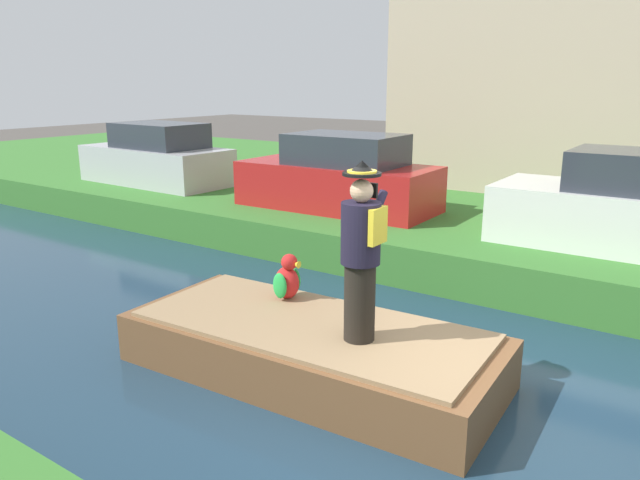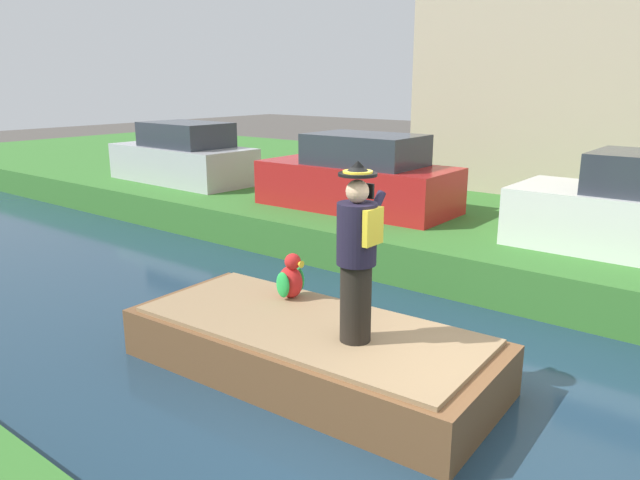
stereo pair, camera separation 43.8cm
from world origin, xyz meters
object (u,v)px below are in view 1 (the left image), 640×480
parked_car_white (634,209)px  person_pirate (361,253)px  boat (310,348)px  parrot_plush (287,279)px  parked_car_silver (157,158)px  parked_car_red (339,177)px

parked_car_white → person_pirate: bearing=161.1°
boat → parrot_plush: parrot_plush is taller
parrot_plush → parked_car_silver: size_ratio=0.14×
boat → parked_car_silver: 9.83m
person_pirate → parrot_plush: 1.61m
parked_car_red → parked_car_silver: same height
parrot_plush → person_pirate: bearing=-111.4°
parrot_plush → parked_car_white: bearing=-34.1°
person_pirate → parked_car_silver: bearing=62.9°
person_pirate → parked_car_red: person_pirate is taller
parked_car_red → parked_car_silver: 5.44m
parked_car_white → parked_car_silver: same height
person_pirate → parrot_plush: (0.53, 1.35, -0.68)m
boat → parked_car_white: (5.07, -2.43, 1.01)m
parrot_plush → parked_car_red: parked_car_red is taller
boat → person_pirate: size_ratio=2.32×
boat → parked_car_silver: (5.07, 8.36, 1.01)m
person_pirate → parked_car_white: bearing=-16.4°
parked_car_white → parked_car_silver: (0.00, 10.79, 0.00)m
parked_car_white → parked_car_red: size_ratio=0.99×
boat → parked_car_red: size_ratio=1.06×
parrot_plush → parked_car_red: bearing=26.0°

